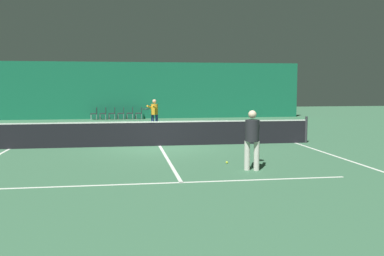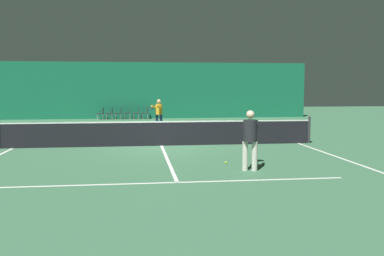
# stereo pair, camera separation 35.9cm
# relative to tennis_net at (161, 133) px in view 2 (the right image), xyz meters

# --- Properties ---
(ground_plane) EXTENTS (60.00, 60.00, 0.00)m
(ground_plane) POSITION_rel_tennis_net_xyz_m (0.00, 0.00, -0.51)
(ground_plane) COLOR #386647
(backdrop_curtain) EXTENTS (23.00, 0.12, 4.00)m
(backdrop_curtain) POSITION_rel_tennis_net_xyz_m (0.00, 14.36, 1.49)
(backdrop_curtain) COLOR #146042
(backdrop_curtain) RESTS_ON ground
(court_line_baseline_far) EXTENTS (11.00, 0.10, 0.00)m
(court_line_baseline_far) POSITION_rel_tennis_net_xyz_m (0.00, 11.90, -0.51)
(court_line_baseline_far) COLOR silver
(court_line_baseline_far) RESTS_ON ground
(court_line_service_far) EXTENTS (8.25, 0.10, 0.00)m
(court_line_service_far) POSITION_rel_tennis_net_xyz_m (0.00, 6.40, -0.51)
(court_line_service_far) COLOR silver
(court_line_service_far) RESTS_ON ground
(court_line_service_near) EXTENTS (8.25, 0.10, 0.00)m
(court_line_service_near) POSITION_rel_tennis_net_xyz_m (0.00, -6.40, -0.51)
(court_line_service_near) COLOR silver
(court_line_service_near) RESTS_ON ground
(court_line_sideline_left) EXTENTS (0.10, 23.80, 0.00)m
(court_line_sideline_left) POSITION_rel_tennis_net_xyz_m (-5.50, 0.00, -0.51)
(court_line_sideline_left) COLOR silver
(court_line_sideline_left) RESTS_ON ground
(court_line_sideline_right) EXTENTS (0.10, 23.80, 0.00)m
(court_line_sideline_right) POSITION_rel_tennis_net_xyz_m (5.50, 0.00, -0.51)
(court_line_sideline_right) COLOR silver
(court_line_sideline_right) RESTS_ON ground
(court_line_centre) EXTENTS (0.10, 12.80, 0.00)m
(court_line_centre) POSITION_rel_tennis_net_xyz_m (0.00, 0.00, -0.51)
(court_line_centre) COLOR silver
(court_line_centre) RESTS_ON ground
(tennis_net) EXTENTS (12.00, 0.10, 1.07)m
(tennis_net) POSITION_rel_tennis_net_xyz_m (0.00, 0.00, 0.00)
(tennis_net) COLOR black
(tennis_net) RESTS_ON ground
(player_near) EXTENTS (0.78, 1.38, 1.64)m
(player_near) POSITION_rel_tennis_net_xyz_m (2.10, -5.17, 0.44)
(player_near) COLOR beige
(player_near) RESTS_ON ground
(player_far) EXTENTS (0.99, 1.31, 1.60)m
(player_far) POSITION_rel_tennis_net_xyz_m (0.23, 6.47, 0.42)
(player_far) COLOR navy
(player_far) RESTS_ON ground
(courtside_chair_0) EXTENTS (0.44, 0.44, 0.84)m
(courtside_chair_0) POSITION_rel_tennis_net_xyz_m (-3.35, 13.81, -0.03)
(courtside_chair_0) COLOR #99999E
(courtside_chair_0) RESTS_ON ground
(courtside_chair_1) EXTENTS (0.44, 0.44, 0.84)m
(courtside_chair_1) POSITION_rel_tennis_net_xyz_m (-2.74, 13.81, -0.03)
(courtside_chair_1) COLOR #99999E
(courtside_chair_1) RESTS_ON ground
(courtside_chair_2) EXTENTS (0.44, 0.44, 0.84)m
(courtside_chair_2) POSITION_rel_tennis_net_xyz_m (-2.12, 13.81, -0.03)
(courtside_chair_2) COLOR #99999E
(courtside_chair_2) RESTS_ON ground
(courtside_chair_3) EXTENTS (0.44, 0.44, 0.84)m
(courtside_chair_3) POSITION_rel_tennis_net_xyz_m (-1.51, 13.81, -0.03)
(courtside_chair_3) COLOR #99999E
(courtside_chair_3) RESTS_ON ground
(courtside_chair_4) EXTENTS (0.44, 0.44, 0.84)m
(courtside_chair_4) POSITION_rel_tennis_net_xyz_m (-0.89, 13.81, -0.03)
(courtside_chair_4) COLOR #99999E
(courtside_chair_4) RESTS_ON ground
(courtside_chair_5) EXTENTS (0.44, 0.44, 0.84)m
(courtside_chair_5) POSITION_rel_tennis_net_xyz_m (-0.28, 13.81, -0.03)
(courtside_chair_5) COLOR #99999E
(courtside_chair_5) RESTS_ON ground
(tennis_ball) EXTENTS (0.07, 0.07, 0.07)m
(tennis_ball) POSITION_rel_tennis_net_xyz_m (1.66, -4.11, -0.48)
(tennis_ball) COLOR #D1DB33
(tennis_ball) RESTS_ON ground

